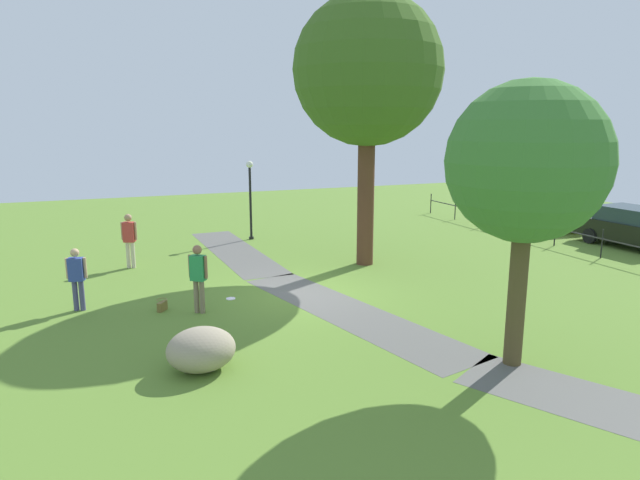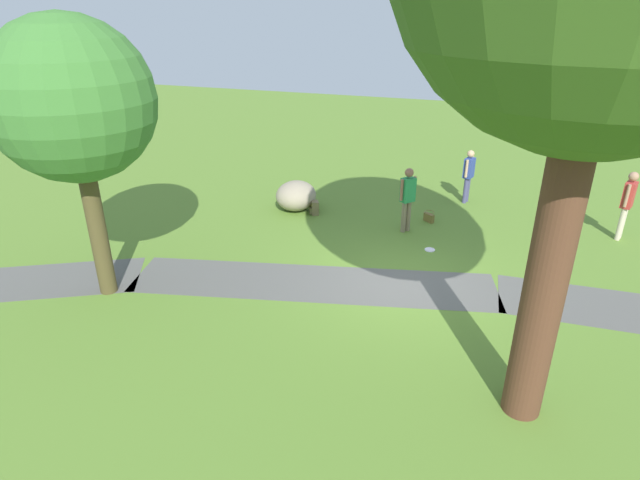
{
  "view_description": "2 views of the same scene",
  "coord_description": "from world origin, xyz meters",
  "px_view_note": "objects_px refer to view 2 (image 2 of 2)",
  "views": [
    {
      "loc": [
        14.11,
        -5.03,
        4.73
      ],
      "look_at": [
        -0.18,
        0.72,
        1.48
      ],
      "focal_mm": 31.04,
      "sensor_mm": 36.0,
      "label": 1
    },
    {
      "loc": [
        -1.57,
        10.11,
        5.67
      ],
      "look_at": [
        1.95,
        0.0,
        0.76
      ],
      "focal_mm": 29.18,
      "sensor_mm": 36.0,
      "label": 2
    }
  ],
  "objects_px": {
    "woman_with_handbag": "(408,195)",
    "man_near_boulder": "(469,173)",
    "lawn_boulder": "(296,196)",
    "passerby_on_path": "(627,200)",
    "frisbee_on_grass": "(430,250)",
    "handbag_on_grass": "(429,217)",
    "young_tree_near_path": "(72,102)",
    "backpack_by_boulder": "(315,208)"
  },
  "relations": [
    {
      "from": "woman_with_handbag",
      "to": "man_near_boulder",
      "type": "bearing_deg",
      "value": -115.18
    },
    {
      "from": "lawn_boulder",
      "to": "woman_with_handbag",
      "type": "distance_m",
      "value": 3.49
    },
    {
      "from": "passerby_on_path",
      "to": "frisbee_on_grass",
      "type": "height_order",
      "value": "passerby_on_path"
    },
    {
      "from": "passerby_on_path",
      "to": "handbag_on_grass",
      "type": "bearing_deg",
      "value": 5.47
    },
    {
      "from": "woman_with_handbag",
      "to": "passerby_on_path",
      "type": "relative_size",
      "value": 0.97
    },
    {
      "from": "man_near_boulder",
      "to": "frisbee_on_grass",
      "type": "relative_size",
      "value": 6.41
    },
    {
      "from": "man_near_boulder",
      "to": "young_tree_near_path",
      "type": "bearing_deg",
      "value": 50.34
    },
    {
      "from": "woman_with_handbag",
      "to": "man_near_boulder",
      "type": "distance_m",
      "value": 3.15
    },
    {
      "from": "handbag_on_grass",
      "to": "backpack_by_boulder",
      "type": "distance_m",
      "value": 3.29
    },
    {
      "from": "young_tree_near_path",
      "to": "frisbee_on_grass",
      "type": "xyz_separation_m",
      "value": [
        -6.23,
        -4.32,
        -3.99
      ]
    },
    {
      "from": "young_tree_near_path",
      "to": "man_near_boulder",
      "type": "relative_size",
      "value": 3.39
    },
    {
      "from": "young_tree_near_path",
      "to": "passerby_on_path",
      "type": "height_order",
      "value": "young_tree_near_path"
    },
    {
      "from": "young_tree_near_path",
      "to": "man_near_boulder",
      "type": "height_order",
      "value": "young_tree_near_path"
    },
    {
      "from": "woman_with_handbag",
      "to": "frisbee_on_grass",
      "type": "relative_size",
      "value": 6.89
    },
    {
      "from": "passerby_on_path",
      "to": "handbag_on_grass",
      "type": "distance_m",
      "value": 4.98
    },
    {
      "from": "lawn_boulder",
      "to": "young_tree_near_path",
      "type": "bearing_deg",
      "value": 70.96
    },
    {
      "from": "lawn_boulder",
      "to": "passerby_on_path",
      "type": "xyz_separation_m",
      "value": [
        -8.77,
        -0.79,
        0.64
      ]
    },
    {
      "from": "man_near_boulder",
      "to": "handbag_on_grass",
      "type": "bearing_deg",
      "value": 67.21
    },
    {
      "from": "man_near_boulder",
      "to": "frisbee_on_grass",
      "type": "xyz_separation_m",
      "value": [
        0.53,
        3.83,
        -0.94
      ]
    },
    {
      "from": "man_near_boulder",
      "to": "handbag_on_grass",
      "type": "distance_m",
      "value": 2.29
    },
    {
      "from": "woman_with_handbag",
      "to": "backpack_by_boulder",
      "type": "xyz_separation_m",
      "value": [
        2.74,
        -0.35,
        -0.84
      ]
    },
    {
      "from": "young_tree_near_path",
      "to": "lawn_boulder",
      "type": "xyz_separation_m",
      "value": [
        -2.02,
        -5.85,
        -3.57
      ]
    },
    {
      "from": "lawn_boulder",
      "to": "passerby_on_path",
      "type": "bearing_deg",
      "value": -174.86
    },
    {
      "from": "woman_with_handbag",
      "to": "young_tree_near_path",
      "type": "bearing_deg",
      "value": 44.38
    },
    {
      "from": "young_tree_near_path",
      "to": "handbag_on_grass",
      "type": "height_order",
      "value": "young_tree_near_path"
    },
    {
      "from": "frisbee_on_grass",
      "to": "young_tree_near_path",
      "type": "bearing_deg",
      "value": 34.71
    },
    {
      "from": "man_near_boulder",
      "to": "woman_with_handbag",
      "type": "bearing_deg",
      "value": 64.82
    },
    {
      "from": "backpack_by_boulder",
      "to": "passerby_on_path",
      "type": "bearing_deg",
      "value": -173.05
    },
    {
      "from": "passerby_on_path",
      "to": "frisbee_on_grass",
      "type": "relative_size",
      "value": 7.12
    },
    {
      "from": "passerby_on_path",
      "to": "frisbee_on_grass",
      "type": "xyz_separation_m",
      "value": [
        4.56,
        2.32,
        -1.06
      ]
    },
    {
      "from": "young_tree_near_path",
      "to": "man_near_boulder",
      "type": "distance_m",
      "value": 11.01
    },
    {
      "from": "handbag_on_grass",
      "to": "passerby_on_path",
      "type": "bearing_deg",
      "value": -174.53
    },
    {
      "from": "handbag_on_grass",
      "to": "frisbee_on_grass",
      "type": "xyz_separation_m",
      "value": [
        -0.3,
        1.86,
        -0.13
      ]
    },
    {
      "from": "woman_with_handbag",
      "to": "backpack_by_boulder",
      "type": "height_order",
      "value": "woman_with_handbag"
    },
    {
      "from": "backpack_by_boulder",
      "to": "man_near_boulder",
      "type": "bearing_deg",
      "value": -148.5
    },
    {
      "from": "frisbee_on_grass",
      "to": "lawn_boulder",
      "type": "bearing_deg",
      "value": -20.02
    },
    {
      "from": "passerby_on_path",
      "to": "backpack_by_boulder",
      "type": "xyz_separation_m",
      "value": [
        8.12,
        0.99,
        -0.88
      ]
    },
    {
      "from": "frisbee_on_grass",
      "to": "man_near_boulder",
      "type": "bearing_deg",
      "value": -97.8
    },
    {
      "from": "man_near_boulder",
      "to": "backpack_by_boulder",
      "type": "xyz_separation_m",
      "value": [
        4.08,
        2.5,
        -0.75
      ]
    },
    {
      "from": "passerby_on_path",
      "to": "frisbee_on_grass",
      "type": "distance_m",
      "value": 5.23
    },
    {
      "from": "handbag_on_grass",
      "to": "frisbee_on_grass",
      "type": "distance_m",
      "value": 1.89
    },
    {
      "from": "young_tree_near_path",
      "to": "handbag_on_grass",
      "type": "bearing_deg",
      "value": -133.83
    }
  ]
}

